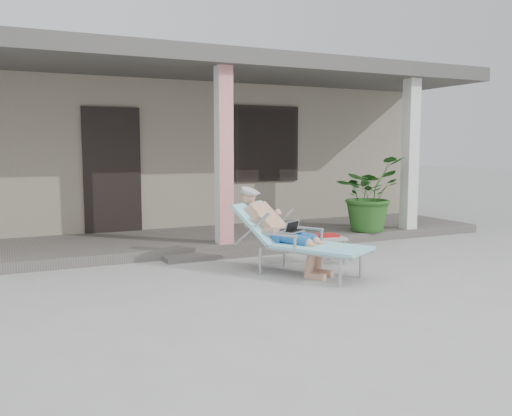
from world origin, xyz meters
TOP-DOWN VIEW (x-y plane):
  - ground at (0.00, 0.00)m, footprint 60.00×60.00m
  - house at (0.00, 6.50)m, footprint 10.40×5.40m
  - porch_deck at (0.00, 3.00)m, footprint 10.00×2.00m
  - porch_overhang at (0.00, 2.95)m, footprint 10.00×2.30m
  - porch_step at (0.00, 1.85)m, footprint 2.00×0.30m
  - lounger at (0.27, 0.60)m, footprint 1.43×1.80m
  - side_table at (1.00, 0.89)m, footprint 0.50×0.50m
  - potted_palm at (2.70, 2.25)m, footprint 1.43×1.34m

SIDE VIEW (x-z plane):
  - ground at x=0.00m, z-range 0.00..0.00m
  - porch_step at x=0.00m, z-range 0.00..0.07m
  - porch_deck at x=0.00m, z-range 0.00..0.15m
  - side_table at x=1.00m, z-range 0.14..0.54m
  - lounger at x=0.27m, z-range 0.13..1.28m
  - potted_palm at x=2.70m, z-range 0.15..1.43m
  - house at x=0.00m, z-range 0.02..3.32m
  - porch_overhang at x=0.00m, z-range 1.36..4.21m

